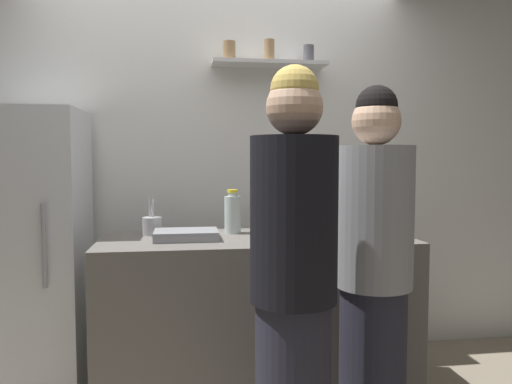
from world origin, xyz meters
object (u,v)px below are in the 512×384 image
object	(u,v)px
wine_bottle_amber_glass	(290,215)
wine_bottle_pale_glass	(397,216)
baking_pan	(186,235)
water_bottle_plastic	(233,214)
refrigerator	(28,251)
wine_bottle_dark_glass	(352,213)
person_blonde	(293,289)
utensil_holder	(152,226)
person_grey_hoodie	(374,277)

from	to	relation	value
wine_bottle_amber_glass	wine_bottle_pale_glass	world-z (taller)	wine_bottle_amber_glass
baking_pan	water_bottle_plastic	distance (m)	0.34
refrigerator	wine_bottle_dark_glass	bearing A→B (deg)	-11.19
refrigerator	wine_bottle_dark_glass	size ratio (longest dim) A/B	4.94
refrigerator	person_blonde	size ratio (longest dim) A/B	0.96
person_blonde	baking_pan	bearing A→B (deg)	145.66
baking_pan	utensil_holder	distance (m)	0.27
baking_pan	wine_bottle_dark_glass	distance (m)	0.93
refrigerator	baking_pan	size ratio (longest dim) A/B	4.84
wine_bottle_dark_glass	water_bottle_plastic	size ratio (longest dim) A/B	1.31
person_blonde	utensil_holder	bearing A→B (deg)	149.87
refrigerator	wine_bottle_amber_glass	size ratio (longest dim) A/B	4.87
utensil_holder	water_bottle_plastic	size ratio (longest dim) A/B	0.86
baking_pan	water_bottle_plastic	world-z (taller)	water_bottle_plastic
refrigerator	wine_bottle_pale_glass	bearing A→B (deg)	-12.89
refrigerator	wine_bottle_pale_glass	size ratio (longest dim) A/B	5.38
wine_bottle_dark_glass	wine_bottle_amber_glass	distance (m)	0.37
water_bottle_plastic	baking_pan	bearing A→B (deg)	-145.41
utensil_holder	person_blonde	xyz separation A→B (m)	(0.60, -0.99, -0.13)
baking_pan	wine_bottle_amber_glass	size ratio (longest dim) A/B	1.01
wine_bottle_dark_glass	person_blonde	world-z (taller)	person_blonde
wine_bottle_dark_glass	water_bottle_plastic	xyz separation A→B (m)	(-0.66, 0.18, -0.01)
wine_bottle_amber_glass	person_blonde	distance (m)	0.80
utensil_holder	wine_bottle_amber_glass	distance (m)	0.79
water_bottle_plastic	wine_bottle_dark_glass	bearing A→B (deg)	-15.35
wine_bottle_amber_glass	water_bottle_plastic	world-z (taller)	wine_bottle_amber_glass
water_bottle_plastic	person_grey_hoodie	world-z (taller)	person_grey_hoodie
baking_pan	person_blonde	xyz separation A→B (m)	(0.41, -0.80, -0.10)
person_blonde	wine_bottle_pale_glass	bearing A→B (deg)	72.39
utensil_holder	wine_bottle_pale_glass	xyz separation A→B (m)	(1.34, -0.29, 0.06)
baking_pan	utensil_holder	size ratio (longest dim) A/B	1.55
wine_bottle_pale_glass	water_bottle_plastic	world-z (taller)	wine_bottle_pale_glass
wine_bottle_amber_glass	person_grey_hoodie	world-z (taller)	person_grey_hoodie
wine_bottle_dark_glass	person_grey_hoodie	distance (m)	0.63
wine_bottle_pale_glass	person_grey_hoodie	size ratio (longest dim) A/B	0.18
wine_bottle_dark_glass	refrigerator	bearing A→B (deg)	168.81
refrigerator	person_grey_hoodie	distance (m)	1.98
baking_pan	person_grey_hoodie	bearing A→B (deg)	-35.05
wine_bottle_pale_glass	person_blonde	xyz separation A→B (m)	(-0.74, -0.70, -0.19)
wine_bottle_pale_glass	person_grey_hoodie	distance (m)	0.61
wine_bottle_dark_glass	water_bottle_plastic	world-z (taller)	wine_bottle_dark_glass
baking_pan	wine_bottle_pale_glass	bearing A→B (deg)	-5.08
wine_bottle_amber_glass	wine_bottle_pale_glass	size ratio (longest dim) A/B	1.11
person_blonde	person_grey_hoodie	world-z (taller)	person_blonde
wine_bottle_dark_glass	wine_bottle_pale_glass	size ratio (longest dim) A/B	1.09
wine_bottle_amber_glass	person_blonde	world-z (taller)	person_blonde
wine_bottle_dark_glass	wine_bottle_pale_glass	xyz separation A→B (m)	(0.22, -0.11, -0.01)
wine_bottle_pale_glass	person_blonde	bearing A→B (deg)	-136.28
baking_pan	water_bottle_plastic	xyz separation A→B (m)	(0.27, 0.19, 0.09)
refrigerator	person_blonde	distance (m)	1.77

